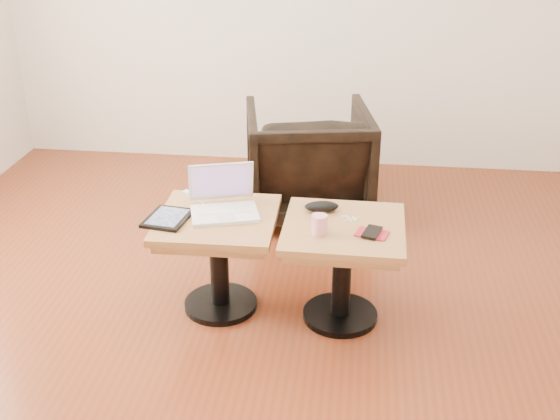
# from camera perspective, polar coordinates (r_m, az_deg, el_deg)

# --- Properties ---
(room_shell) EXTENTS (4.52, 4.52, 2.71)m
(room_shell) POSITION_cam_1_polar(r_m,az_deg,el_deg) (2.83, -0.20, 12.79)
(room_shell) COLOR maroon
(room_shell) RESTS_ON ground
(side_table_left) EXTENTS (0.57, 0.57, 0.51)m
(side_table_left) POSITION_cam_1_polar(r_m,az_deg,el_deg) (3.41, -5.05, -2.42)
(side_table_left) COLOR black
(side_table_left) RESTS_ON ground
(side_table_right) EXTENTS (0.57, 0.57, 0.51)m
(side_table_right) POSITION_cam_1_polar(r_m,az_deg,el_deg) (3.32, 5.14, -3.21)
(side_table_right) COLOR black
(side_table_right) RESTS_ON ground
(laptop) EXTENTS (0.38, 0.36, 0.22)m
(laptop) POSITION_cam_1_polar(r_m,az_deg,el_deg) (3.38, -4.62, 0.58)
(laptop) COLOR white
(laptop) RESTS_ON side_table_left
(tablet) EXTENTS (0.22, 0.26, 0.02)m
(tablet) POSITION_cam_1_polar(r_m,az_deg,el_deg) (3.34, -9.12, -0.65)
(tablet) COLOR black
(tablet) RESTS_ON side_table_left
(charging_adapter) EXTENTS (0.05, 0.05, 0.02)m
(charging_adapter) POSITION_cam_1_polar(r_m,az_deg,el_deg) (3.58, -7.57, 1.37)
(charging_adapter) COLOR white
(charging_adapter) RESTS_ON side_table_left
(glasses_case) EXTENTS (0.18, 0.10, 0.05)m
(glasses_case) POSITION_cam_1_polar(r_m,az_deg,el_deg) (3.38, 3.40, 0.29)
(glasses_case) COLOR black
(glasses_case) RESTS_ON side_table_right
(striped_cup) EXTENTS (0.08, 0.08, 0.09)m
(striped_cup) POSITION_cam_1_polar(r_m,az_deg,el_deg) (3.16, 3.21, -1.21)
(striped_cup) COLOR #E94267
(striped_cup) RESTS_ON side_table_right
(earbuds_tangle) EXTENTS (0.08, 0.05, 0.01)m
(earbuds_tangle) POSITION_cam_1_polar(r_m,az_deg,el_deg) (3.32, 5.77, -0.67)
(earbuds_tangle) COLOR white
(earbuds_tangle) RESTS_ON side_table_right
(phone_on_sleeve) EXTENTS (0.16, 0.14, 0.02)m
(phone_on_sleeve) POSITION_cam_1_polar(r_m,az_deg,el_deg) (3.19, 7.49, -1.86)
(phone_on_sleeve) COLOR #A10828
(phone_on_sleeve) RESTS_ON side_table_right
(armchair) EXTENTS (0.88, 0.90, 0.70)m
(armchair) POSITION_cam_1_polar(r_m,az_deg,el_deg) (4.42, 2.28, 3.98)
(armchair) COLOR black
(armchair) RESTS_ON ground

